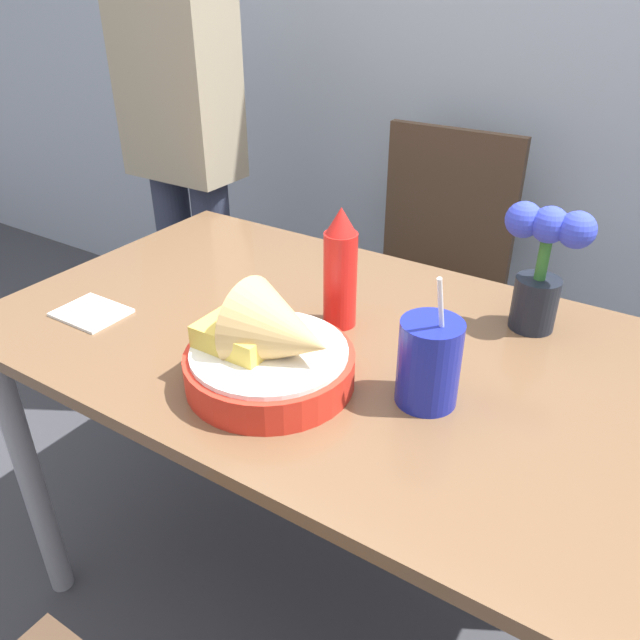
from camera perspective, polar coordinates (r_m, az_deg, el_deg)
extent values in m
plane|color=#38383D|center=(1.60, 1.62, -24.62)|extent=(12.00, 12.00, 0.00)
cube|color=brown|center=(1.10, 2.14, -2.36)|extent=(1.30, 0.74, 0.02)
cylinder|color=gray|center=(1.51, -25.02, -12.73)|extent=(0.05, 0.05, 0.70)
cylinder|color=gray|center=(1.81, -9.15, -2.35)|extent=(0.05, 0.05, 0.70)
cylinder|color=#473323|center=(1.88, 0.95, -5.13)|extent=(0.03, 0.03, 0.45)
cylinder|color=#473323|center=(1.76, 11.06, -8.67)|extent=(0.03, 0.03, 0.45)
cylinder|color=#473323|center=(2.15, 6.03, -0.48)|extent=(0.03, 0.03, 0.45)
cylinder|color=#473323|center=(2.04, 15.03, -3.22)|extent=(0.03, 0.03, 0.45)
cube|color=#473323|center=(1.83, 8.81, 1.95)|extent=(0.40, 0.40, 0.02)
cube|color=#473323|center=(1.90, 11.75, 10.29)|extent=(0.40, 0.03, 0.44)
cylinder|color=red|center=(0.98, -4.60, -4.37)|extent=(0.27, 0.27, 0.05)
cylinder|color=white|center=(0.96, -4.67, -2.86)|extent=(0.24, 0.24, 0.01)
cone|color=tan|center=(0.92, -3.12, -1.38)|extent=(0.15, 0.15, 0.15)
cube|color=#E5C14C|center=(0.97, -7.39, -1.50)|extent=(0.12, 0.10, 0.04)
cylinder|color=red|center=(1.10, 1.85, 3.66)|extent=(0.06, 0.06, 0.18)
cone|color=red|center=(1.06, 1.95, 9.09)|extent=(0.05, 0.05, 0.05)
cylinder|color=#192399|center=(0.93, 9.92, -3.87)|extent=(0.09, 0.09, 0.13)
cylinder|color=black|center=(0.93, 9.87, -4.42)|extent=(0.09, 0.09, 0.11)
cylinder|color=white|center=(0.89, 11.07, -0.87)|extent=(0.01, 0.07, 0.19)
cylinder|color=black|center=(1.17, 19.03, 1.45)|extent=(0.08, 0.08, 0.10)
cylinder|color=#33722D|center=(1.14, 19.78, 5.55)|extent=(0.02, 0.02, 0.09)
sphere|color=blue|center=(1.12, 20.27, 8.17)|extent=(0.06, 0.06, 0.06)
sphere|color=blue|center=(1.12, 18.12, 8.72)|extent=(0.06, 0.06, 0.06)
sphere|color=blue|center=(1.11, 22.45, 7.61)|extent=(0.06, 0.06, 0.06)
cube|color=white|center=(1.25, -20.17, 0.63)|extent=(0.13, 0.10, 0.01)
cylinder|color=#2D3347|center=(2.10, -12.55, 3.08)|extent=(0.11, 0.11, 0.77)
cylinder|color=#2D3347|center=(2.00, -9.25, 2.00)|extent=(0.11, 0.11, 0.77)
cube|color=gray|center=(1.84, -13.17, 22.39)|extent=(0.32, 0.18, 0.64)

